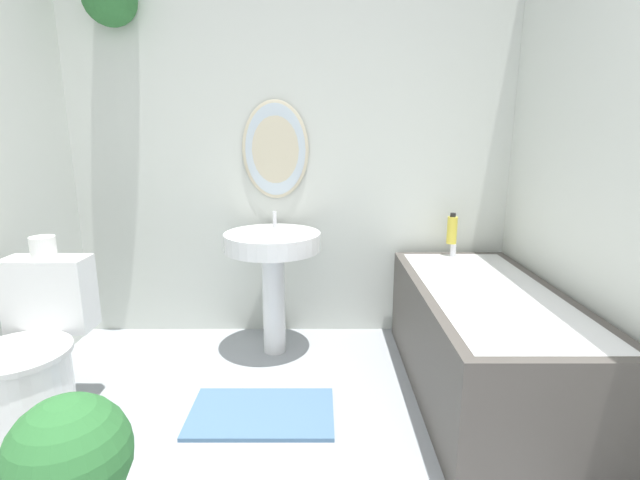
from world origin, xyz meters
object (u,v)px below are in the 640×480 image
(pedestal_sink, at_px, (275,258))
(toilet, at_px, (32,367))
(shampoo_bottle, at_px, (454,230))
(bathtub, at_px, (487,340))
(toilet_paper_roll, at_px, (45,247))
(potted_plant, at_px, (73,468))

(pedestal_sink, bearing_deg, toilet, -142.77)
(shampoo_bottle, bearing_deg, bathtub, -89.08)
(toilet, bearing_deg, pedestal_sink, 37.23)
(toilet, bearing_deg, toilet_paper_roll, 90.00)
(bathtub, bearing_deg, shampoo_bottle, 90.92)
(toilet, relative_size, shampoo_bottle, 3.86)
(pedestal_sink, height_order, shampoo_bottle, pedestal_sink)
(pedestal_sink, height_order, potted_plant, pedestal_sink)
(toilet, bearing_deg, shampoo_bottle, 24.30)
(bathtub, relative_size, shampoo_bottle, 7.70)
(pedestal_sink, distance_m, bathtub, 1.23)
(pedestal_sink, xyz_separation_m, shampoo_bottle, (1.09, 0.18, 0.13))
(toilet_paper_roll, bearing_deg, potted_plant, -58.77)
(pedestal_sink, relative_size, shampoo_bottle, 4.39)
(pedestal_sink, relative_size, toilet_paper_roll, 7.62)
(toilet, distance_m, potted_plant, 0.79)
(pedestal_sink, xyz_separation_m, bathtub, (1.10, -0.47, -0.30))
(bathtub, distance_m, potted_plant, 1.84)
(toilet, distance_m, pedestal_sink, 1.29)
(toilet_paper_roll, bearing_deg, shampoo_bottle, 19.27)
(shampoo_bottle, height_order, potted_plant, shampoo_bottle)
(toilet, height_order, pedestal_sink, pedestal_sink)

